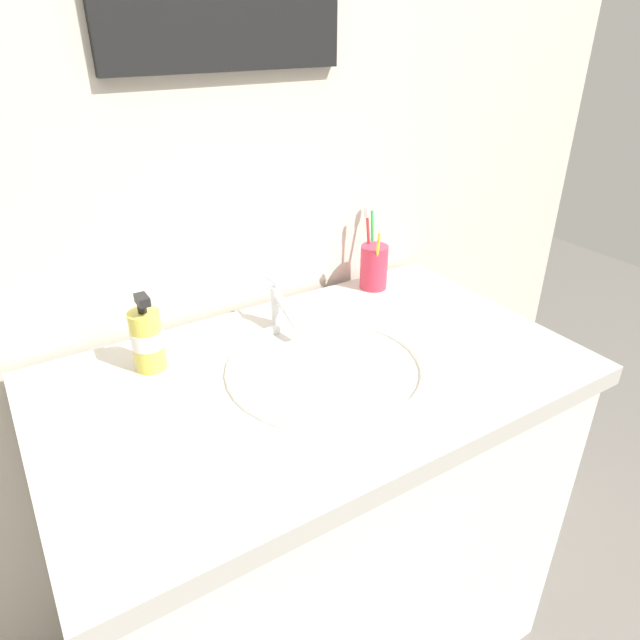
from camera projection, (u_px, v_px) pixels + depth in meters
The scene contains 10 objects.
ground_plane at pixel (317, 638), 1.44m from camera, with size 6.00×6.00×0.00m, color #66605B.
tiled_wall_back at pixel (226, 132), 1.12m from camera, with size 2.20×0.04×2.40m, color beige.
vanity_counter at pixel (317, 525), 1.25m from camera, with size 1.00×0.60×0.82m.
sink_basin at pixel (328, 381), 1.07m from camera, with size 0.39×0.39×0.09m.
faucet at pixel (281, 307), 1.17m from camera, with size 0.02×0.14×0.10m.
toothbrush_cup at pixel (374, 267), 1.35m from camera, with size 0.07×0.07×0.11m, color #D8334C.
toothbrush_red at pixel (369, 241), 1.33m from camera, with size 0.01×0.03×0.19m.
toothbrush_yellow at pixel (378, 252), 1.29m from camera, with size 0.03×0.05×0.18m.
toothbrush_green at pixel (373, 237), 1.35m from camera, with size 0.03×0.06×0.20m.
soap_dispenser at pixel (147, 339), 1.03m from camera, with size 0.06×0.06×0.15m.
Camera 1 is at (-0.46, -0.75, 1.41)m, focal length 31.63 mm.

